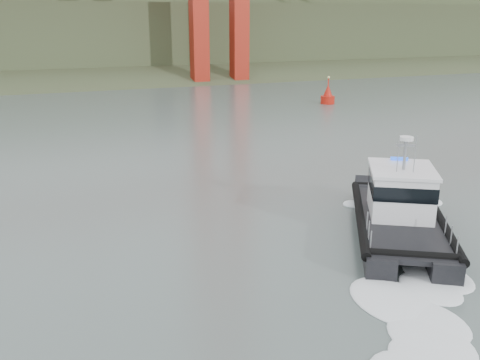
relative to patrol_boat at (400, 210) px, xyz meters
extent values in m
plane|color=#4B5956|center=(-7.25, -0.25, -1.52)|extent=(400.00, 400.00, 0.00)
cube|color=#2F3D23|center=(-7.25, 91.75, -1.52)|extent=(500.00, 44.72, 16.25)
cube|color=#2F3D23|center=(-7.25, 119.75, 4.48)|extent=(500.00, 70.00, 18.00)
cube|color=#2F3D23|center=(-7.25, 144.75, 9.48)|extent=(500.00, 60.00, 16.00)
cube|color=black|center=(-1.42, 0.61, -1.04)|extent=(7.57, 11.54, 1.36)
cube|color=black|center=(1.23, -0.93, -1.04)|extent=(7.57, 11.54, 1.36)
cube|color=black|center=(-0.38, -0.65, -0.50)|extent=(9.36, 11.61, 0.28)
cube|color=white|center=(0.19, 0.33, 0.95)|extent=(5.00, 5.25, 2.61)
cube|color=black|center=(0.19, 0.33, 1.42)|extent=(5.10, 5.34, 0.85)
cube|color=white|center=(0.19, 0.33, 2.34)|extent=(5.31, 5.56, 0.18)
cylinder|color=gray|center=(0.02, 0.04, 3.27)|extent=(0.18, 0.18, 2.04)
cylinder|color=white|center=(0.02, 0.04, 4.24)|extent=(0.80, 0.80, 0.20)
cylinder|color=#B2170C|center=(21.01, 44.52, -1.07)|extent=(2.03, 2.03, 1.35)
cone|color=#B2170C|center=(21.01, 44.52, 0.29)|extent=(1.58, 1.58, 2.03)
cylinder|color=#B2170C|center=(21.01, 44.52, 1.64)|extent=(0.18, 0.18, 1.13)
sphere|color=#E5D87F|center=(21.01, 44.52, 2.32)|extent=(0.34, 0.34, 0.34)
camera|label=1|loc=(-19.28, -23.94, 10.82)|focal=40.00mm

